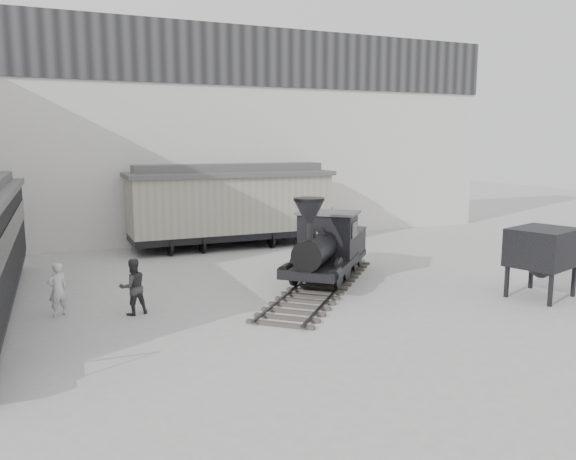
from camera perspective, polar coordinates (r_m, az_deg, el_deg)
name	(u,v)px	position (r m, az deg, el deg)	size (l,w,h in m)	color
ground	(325,318)	(16.87, 3.82, -8.90)	(90.00, 90.00, 0.00)	#9E9E9B
north_wall	(199,134)	(30.21, -9.00, 9.59)	(34.00, 2.51, 11.00)	silver
locomotive	(325,251)	(20.56, 3.82, -2.15)	(7.61, 8.36, 3.29)	#3A342F
boxcar	(231,204)	(27.73, -5.85, 2.68)	(10.06, 3.20, 4.11)	black
visitor_a	(58,290)	(18.14, -22.37, -5.62)	(0.59, 0.39, 1.63)	silver
visitor_b	(133,287)	(17.57, -15.48, -5.58)	(0.83, 0.65, 1.71)	#323232
coal_hopper	(542,252)	(20.51, 24.43, -2.09)	(2.59, 2.34, 2.33)	black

